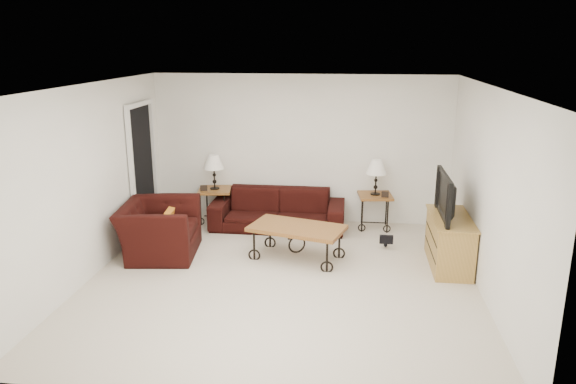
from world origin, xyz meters
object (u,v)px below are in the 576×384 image
object	(u,v)px
side_table_right	(374,211)
backpack	(386,235)
side_table_left	(215,205)
lamp_right	(376,177)
coffee_table	(297,243)
armchair	(159,229)
lamp_left	(214,172)
television	(452,196)
sofa	(278,210)
tv_stand	(449,242)

from	to	relation	value
side_table_right	backpack	distance (m)	0.87
side_table_left	lamp_right	distance (m)	2.76
coffee_table	armchair	xyz separation A→B (m)	(-2.00, -0.07, 0.14)
lamp_left	television	world-z (taller)	television
coffee_table	backpack	bearing A→B (deg)	25.26
coffee_table	sofa	bearing A→B (deg)	109.61
side_table_left	coffee_table	distance (m)	2.14
lamp_right	armchair	xyz separation A→B (m)	(-3.14, -1.53, -0.49)
side_table_left	armchair	xyz separation A→B (m)	(-0.44, -1.53, 0.09)
lamp_right	coffee_table	size ratio (longest dim) A/B	0.45
lamp_left	backpack	distance (m)	3.05
lamp_right	lamp_left	bearing A→B (deg)	180.00
side_table_left	armchair	bearing A→B (deg)	-105.86
side_table_right	television	size ratio (longest dim) A/B	0.55
sofa	lamp_right	bearing A→B (deg)	6.44
lamp_right	coffee_table	distance (m)	1.96
sofa	side_table_right	distance (m)	1.61
lamp_right	armchair	size ratio (longest dim) A/B	0.49
armchair	lamp_right	bearing A→B (deg)	-70.73
side_table_right	backpack	xyz separation A→B (m)	(0.15, -0.85, -0.09)
side_table_left	armchair	distance (m)	1.59
side_table_right	backpack	size ratio (longest dim) A/B	1.46
lamp_left	lamp_right	bearing A→B (deg)	0.00
side_table_right	lamp_left	bearing A→B (deg)	180.00
sofa	tv_stand	distance (m)	2.86
side_table_left	lamp_right	size ratio (longest dim) A/B	1.01
side_table_left	backpack	distance (m)	2.98
side_table_left	tv_stand	distance (m)	3.95
sofa	side_table_left	xyz separation A→B (m)	(-1.11, 0.18, -0.03)
side_table_right	tv_stand	world-z (taller)	tv_stand
lamp_right	backpack	xyz separation A→B (m)	(0.15, -0.85, -0.68)
backpack	television	bearing A→B (deg)	-24.39
side_table_left	tv_stand	world-z (taller)	tv_stand
side_table_right	side_table_left	bearing A→B (deg)	180.00
lamp_left	armchair	distance (m)	1.67
backpack	lamp_left	bearing A→B (deg)	175.89
lamp_right	tv_stand	size ratio (longest dim) A/B	0.50
coffee_table	television	xyz separation A→B (m)	(2.09, 0.01, 0.76)
side_table_left	coffee_table	bearing A→B (deg)	-43.06
side_table_right	backpack	world-z (taller)	side_table_right
tv_stand	television	world-z (taller)	television
side_table_left	tv_stand	bearing A→B (deg)	-21.58
lamp_right	coffee_table	world-z (taller)	lamp_right
television	backpack	bearing A→B (deg)	-126.92
armchair	backpack	xyz separation A→B (m)	(3.29, 0.68, -0.18)
side_table_left	sofa	bearing A→B (deg)	-9.24
tv_stand	coffee_table	bearing A→B (deg)	-179.77
side_table_right	television	xyz separation A→B (m)	(0.95, -1.45, 0.72)
tv_stand	armchair	bearing A→B (deg)	-178.88
sofa	backpack	size ratio (longest dim) A/B	5.51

